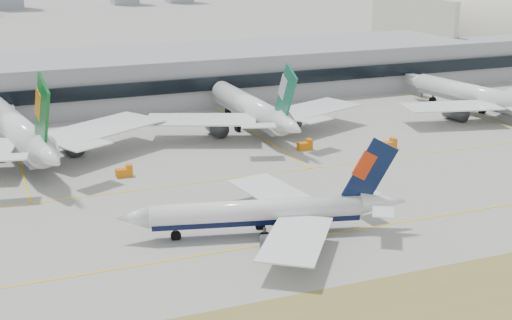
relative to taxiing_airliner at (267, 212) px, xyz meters
name	(u,v)px	position (x,y,z in m)	size (l,w,h in m)	color
ground	(309,225)	(8.69, 1.02, -4.10)	(3000.00, 3000.00, 0.00)	gray
taxiing_airliner	(267,212)	(0.00, 0.00, 0.00)	(50.05, 42.81, 17.02)	white
widebody_eva	(18,132)	(-36.51, 62.30, 2.51)	(69.00, 68.21, 24.89)	white
widebody_cathay	(252,109)	(23.47, 66.73, 1.77)	(61.96, 60.37, 22.08)	white
widebody_china_air	(478,97)	(91.03, 58.84, 1.42)	(57.51, 56.88, 20.76)	white
terminal	(153,76)	(8.69, 115.86, 3.40)	(280.00, 43.10, 15.00)	gray
hangar	(498,60)	(163.26, 136.02, -3.97)	(91.00, 60.00, 60.00)	beige
gse_b	(125,172)	(-16.41, 40.90, -3.06)	(3.55, 2.00, 2.60)	orange
gse_c	(305,145)	(28.98, 45.08, -3.06)	(3.55, 2.00, 2.60)	orange
gse_extra	(390,145)	(48.59, 38.11, -3.06)	(3.55, 2.00, 2.60)	orange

